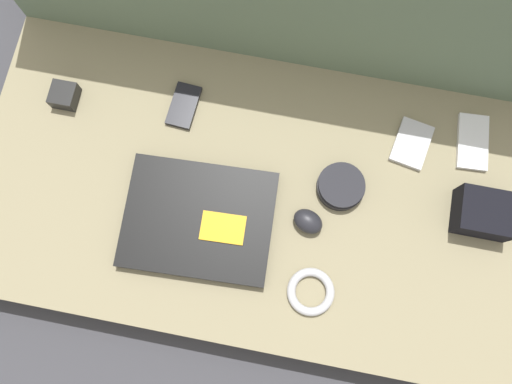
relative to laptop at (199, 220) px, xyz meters
name	(u,v)px	position (x,y,z in m)	size (l,w,h in m)	color
ground_plane	(256,204)	(0.11, 0.08, -0.12)	(8.00, 8.00, 0.00)	#38383D
couch_seat	(256,199)	(0.11, 0.08, -0.06)	(1.20, 0.62, 0.10)	#847A5B
laptop	(199,220)	(0.00, 0.00, 0.00)	(0.32, 0.25, 0.03)	black
computer_mouse	(308,221)	(0.22, 0.04, 0.01)	(0.08, 0.07, 0.04)	black
speaker_puck	(341,186)	(0.28, 0.13, 0.00)	(0.10, 0.10, 0.03)	black
phone_silver	(473,142)	(0.54, 0.28, -0.01)	(0.07, 0.13, 0.01)	silver
phone_black	(412,144)	(0.41, 0.25, -0.01)	(0.09, 0.11, 0.01)	#B7B7BC
phone_small	(184,106)	(-0.09, 0.24, -0.01)	(0.06, 0.10, 0.01)	black
camera_pouch	(484,213)	(0.57, 0.12, 0.02)	(0.11, 0.09, 0.06)	black
charger_brick	(64,95)	(-0.35, 0.21, 0.00)	(0.05, 0.06, 0.03)	black
cable_coil	(311,292)	(0.25, -0.10, 0.00)	(0.10, 0.10, 0.02)	#B2B2B7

